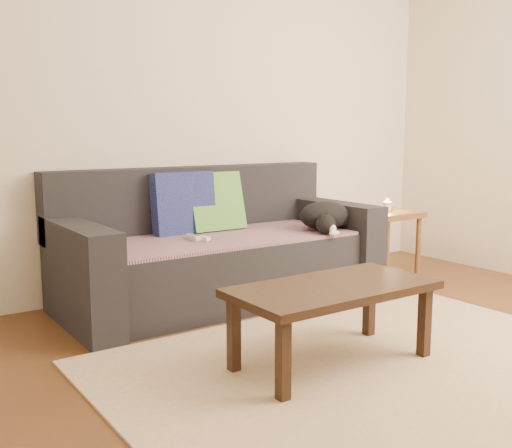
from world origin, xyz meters
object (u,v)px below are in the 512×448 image
sofa (218,253)px  side_table (387,223)px  wii_remote_a (200,238)px  wii_remote_b (194,238)px  coffee_table (333,295)px  cat (325,216)px

sofa → side_table: bearing=-10.9°
wii_remote_a → wii_remote_b: bearing=13.8°
wii_remote_a → coffee_table: 1.17m
side_table → cat: bearing=-178.0°
cat → wii_remote_a: bearing=154.5°
sofa → wii_remote_a: bearing=-146.5°
sofa → cat: sofa is taller
sofa → side_table: (1.32, -0.26, 0.12)m
sofa → side_table: size_ratio=4.02×
sofa → coffee_table: bearing=-96.5°
coffee_table → wii_remote_a: bearing=93.2°
sofa → cat: size_ratio=4.52×
wii_remote_a → wii_remote_b: (-0.02, 0.04, 0.00)m
sofa → side_table: 1.35m
cat → sofa: bearing=141.1°
wii_remote_b → coffee_table: wii_remote_b is taller
wii_remote_b → side_table: (1.56, -0.15, -0.02)m
cat → wii_remote_b: 0.95m
wii_remote_a → wii_remote_b: 0.05m
cat → wii_remote_a: size_ratio=3.10×
side_table → coffee_table: side_table is taller
side_table → wii_remote_b: bearing=174.4°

